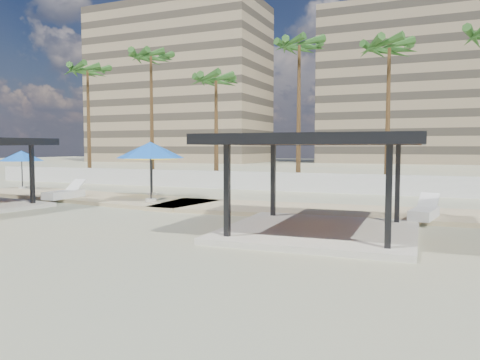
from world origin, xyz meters
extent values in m
plane|color=tan|center=(0.00, 0.00, 0.00)|extent=(200.00, 200.00, 0.00)
cube|color=#C6B284|center=(-12.00, 7.50, 0.06)|extent=(16.40, 6.19, 0.24)
cube|color=#C6B284|center=(2.00, 7.00, 0.06)|extent=(16.24, 5.11, 0.24)
cube|color=silver|center=(0.00, 16.00, 0.60)|extent=(56.00, 0.30, 1.20)
cube|color=#937F60|center=(-42.00, 68.00, 15.00)|extent=(34.00, 16.00, 30.00)
cube|color=#595147|center=(-42.00, 68.00, 31.20)|extent=(11.90, 9.60, 2.40)
cube|color=#847259|center=(4.00, 78.00, 14.00)|extent=(38.00, 16.00, 28.00)
cube|color=beige|center=(2.65, 2.13, 0.09)|extent=(6.24, 6.24, 0.18)
cube|color=black|center=(0.46, -0.23, 1.55)|extent=(0.17, 0.17, 2.74)
cube|color=black|center=(0.29, 4.32, 1.55)|extent=(0.17, 0.17, 2.74)
cube|color=black|center=(5.01, -0.06, 1.55)|extent=(0.17, 0.17, 2.74)
cube|color=black|center=(4.84, 4.49, 1.55)|extent=(0.17, 0.17, 2.74)
cube|color=brown|center=(2.65, 2.13, 3.05)|extent=(6.43, 6.43, 0.26)
cube|color=black|center=(2.77, -0.97, 3.05)|extent=(6.29, 0.34, 0.31)
cube|color=black|center=(2.53, 5.23, 3.05)|extent=(6.29, 0.34, 0.31)
cube|color=black|center=(-0.45, 2.01, 3.05)|extent=(0.34, 6.29, 0.31)
cube|color=black|center=(5.75, 2.25, 3.05)|extent=(0.34, 6.29, 0.31)
cube|color=black|center=(-11.42, 3.51, 1.56)|extent=(0.19, 0.19, 2.76)
cube|color=black|center=(-13.59, 4.63, 3.07)|extent=(6.31, 0.93, 0.31)
cylinder|color=beige|center=(-18.50, 9.20, 0.24)|extent=(0.47, 0.47, 0.11)
cylinder|color=#262628|center=(-18.50, 9.20, 1.31)|extent=(0.07, 0.07, 2.25)
cone|color=blue|center=(-18.50, 9.20, 2.27)|extent=(3.28, 3.28, 0.66)
cylinder|color=beige|center=(-8.52, 9.11, 0.24)|extent=(0.53, 0.53, 0.13)
cylinder|color=#262628|center=(-8.52, 9.11, 1.45)|extent=(0.07, 0.07, 2.55)
cone|color=yellow|center=(-8.52, 9.11, 2.55)|extent=(3.29, 3.29, 0.74)
cylinder|color=beige|center=(-6.74, 6.38, 0.25)|extent=(0.56, 0.56, 0.14)
cylinder|color=#262628|center=(-6.74, 6.38, 1.53)|extent=(0.08, 0.08, 2.70)
cone|color=blue|center=(-6.74, 6.38, 2.69)|extent=(3.84, 3.84, 0.79)
cube|color=silver|center=(-11.73, 5.80, 0.34)|extent=(0.81, 2.30, 0.32)
cube|color=silver|center=(-11.73, 5.80, 0.54)|extent=(0.81, 2.30, 0.07)
cube|color=silver|center=(-11.73, 6.70, 0.81)|extent=(0.76, 0.80, 0.58)
cube|color=silver|center=(5.69, 5.87, 0.33)|extent=(1.07, 2.23, 0.30)
cube|color=silver|center=(5.69, 5.87, 0.51)|extent=(1.07, 2.23, 0.06)
cube|color=silver|center=(5.82, 6.69, 0.77)|extent=(0.81, 0.84, 0.54)
cone|color=brown|center=(-21.00, 18.30, 4.70)|extent=(0.36, 0.36, 9.39)
ellipsoid|color=#29581F|center=(-21.00, 18.30, 9.14)|extent=(3.00, 3.00, 1.80)
cone|color=brown|center=(-15.00, 18.70, 5.09)|extent=(0.36, 0.36, 10.17)
ellipsoid|color=#29581F|center=(-15.00, 18.70, 9.92)|extent=(3.00, 3.00, 1.80)
cone|color=brown|center=(-9.00, 18.10, 3.96)|extent=(0.36, 0.36, 7.93)
ellipsoid|color=#29581F|center=(-9.00, 18.10, 7.68)|extent=(3.00, 3.00, 1.80)
cone|color=brown|center=(-3.00, 18.90, 5.02)|extent=(0.36, 0.36, 10.03)
ellipsoid|color=#29581F|center=(-3.00, 18.90, 9.78)|extent=(3.00, 3.00, 1.80)
cone|color=brown|center=(3.00, 18.40, 4.65)|extent=(0.36, 0.36, 9.30)
ellipsoid|color=#29581F|center=(3.00, 18.40, 9.05)|extent=(3.00, 3.00, 1.80)
camera|label=1|loc=(6.28, -12.68, 2.81)|focal=35.00mm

